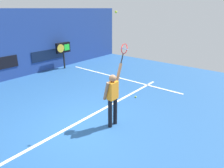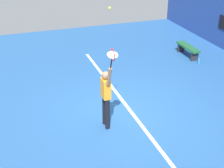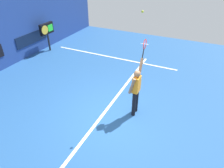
{
  "view_description": "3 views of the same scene",
  "coord_description": "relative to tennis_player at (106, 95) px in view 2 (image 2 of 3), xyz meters",
  "views": [
    {
      "loc": [
        -3.84,
        -4.23,
        3.51
      ],
      "look_at": [
        0.72,
        -0.51,
        1.31
      ],
      "focal_mm": 32.6,
      "sensor_mm": 36.0,
      "label": 1
    },
    {
      "loc": [
        8.14,
        -3.14,
        5.31
      ],
      "look_at": [
        0.74,
        -0.57,
        1.4
      ],
      "focal_mm": 53.55,
      "sensor_mm": 36.0,
      "label": 2
    },
    {
      "loc": [
        -4.74,
        -2.3,
        4.67
      ],
      "look_at": [
        0.18,
        0.03,
        1.22
      ],
      "focal_mm": 32.19,
      "sensor_mm": 36.0,
      "label": 3
    }
  ],
  "objects": [
    {
      "name": "ground_plane",
      "position": [
        -0.55,
        0.67,
        -1.01
      ],
      "size": [
        18.0,
        18.0,
        0.0
      ],
      "primitive_type": "plane",
      "color": "#23518C"
    },
    {
      "name": "tennis_ball",
      "position": [
        0.19,
        0.05,
        2.4
      ],
      "size": [
        0.07,
        0.07,
        0.07
      ],
      "primitive_type": "sphere",
      "color": "#CCE033"
    },
    {
      "name": "tennis_racket",
      "position": [
        0.54,
        -0.0,
        1.33
      ],
      "size": [
        0.4,
        0.27,
        0.63
      ],
      "color": "black"
    },
    {
      "name": "court_baseline",
      "position": [
        -0.55,
        0.95,
        -1.0
      ],
      "size": [
        10.0,
        0.1,
        0.01
      ],
      "primitive_type": "cube",
      "color": "white",
      "rests_on": "ground_plane"
    },
    {
      "name": "court_bench",
      "position": [
        -3.96,
        4.97,
        -0.67
      ],
      "size": [
        1.4,
        0.36,
        0.45
      ],
      "color": "#1E592D",
      "rests_on": "ground_plane"
    },
    {
      "name": "tennis_player",
      "position": [
        0.0,
        0.0,
        0.0
      ],
      "size": [
        0.69,
        0.31,
        1.97
      ],
      "color": "black",
      "rests_on": "ground_plane"
    },
    {
      "name": "water_bottle",
      "position": [
        -3.07,
        4.97,
        -0.89
      ],
      "size": [
        0.07,
        0.07,
        0.24
      ],
      "primitive_type": "cylinder",
      "color": "#338CD8",
      "rests_on": "ground_plane"
    }
  ]
}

